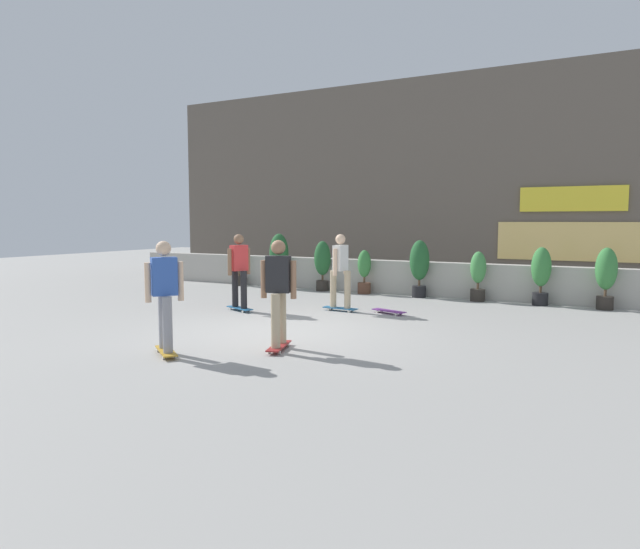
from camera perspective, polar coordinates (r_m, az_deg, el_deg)
ground_plane at (r=10.38m, az=-3.97°, el=-5.64°), size 48.00×48.00×0.00m
planter_wall at (r=15.66m, az=7.87°, el=-0.27°), size 18.00×0.40×0.90m
building_backdrop at (r=19.42m, az=12.20°, el=9.02°), size 20.00×2.08×6.50m
potted_plant_0 at (r=17.67m, az=-8.12°, el=0.93°), size 0.36×0.36×1.18m
potted_plant_1 at (r=16.82m, az=-4.13°, el=1.84°), size 0.57×0.57×1.61m
potted_plant_2 at (r=16.09m, az=0.25°, el=1.22°), size 0.47×0.47×1.41m
potted_plant_3 at (r=15.54m, az=4.46°, el=0.38°), size 0.36×0.36×1.19m
potted_plant_4 at (r=14.96m, az=9.94°, el=1.02°), size 0.51×0.51×1.49m
potted_plant_5 at (r=14.57m, az=15.56°, el=0.01°), size 0.38×0.38×1.23m
potted_plant_6 at (r=14.30m, az=21.27°, el=0.20°), size 0.45×0.45×1.37m
potted_plant_7 at (r=14.20m, az=26.74°, el=0.02°), size 0.46×0.46×1.39m
skater_foreground at (r=8.66m, az=-15.31°, el=-1.73°), size 0.76×0.64×1.70m
skater_far_right at (r=12.47m, az=2.06°, el=0.59°), size 0.81×0.56×1.70m
skater_by_wall_right at (r=12.60m, az=-8.11°, el=0.59°), size 0.82×0.53×1.70m
skater_far_left at (r=8.71m, az=-4.17°, el=-1.51°), size 0.54×0.82×1.70m
skateboard_near_camera at (r=12.28m, az=6.91°, el=-3.65°), size 0.82×0.44×0.08m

